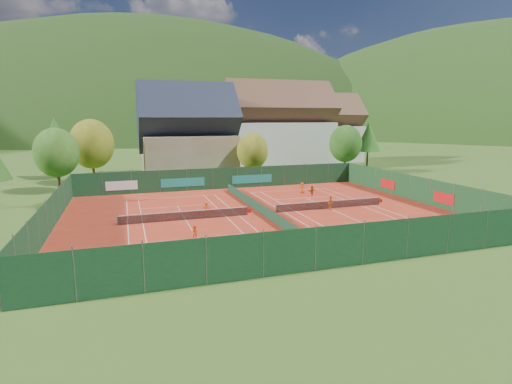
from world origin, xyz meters
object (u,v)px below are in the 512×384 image
(hotel_block_a, at_px, (279,131))
(player_left_far, at_px, (206,208))
(player_left_mid, at_px, (195,233))
(player_right_far_a, at_px, (302,188))
(player_right_far_b, at_px, (312,191))
(chalet, at_px, (188,137))
(player_left_near, at_px, (203,244))
(ball_hopper, at_px, (444,226))
(player_right_near, at_px, (330,203))
(hotel_block_b, at_px, (323,132))

(hotel_block_a, xyz_separation_m, player_left_far, (-21.62, -34.33, -6.69))
(player_left_mid, distance_m, player_right_far_a, 23.55)
(hotel_block_a, bearing_deg, player_right_far_b, -103.14)
(chalet, distance_m, player_left_near, 40.62)
(ball_hopper, distance_m, player_right_far_a, 21.05)
(player_left_mid, bearing_deg, player_left_near, -73.01)
(ball_hopper, distance_m, player_left_near, 21.41)
(chalet, height_order, player_left_far, chalet)
(player_right_far_b, bearing_deg, player_right_far_a, -106.70)
(player_left_near, distance_m, player_left_far, 11.78)
(chalet, bearing_deg, hotel_block_a, 17.53)
(player_right_far_b, bearing_deg, player_right_near, 54.80)
(chalet, height_order, hotel_block_a, hotel_block_a)
(chalet, relative_size, player_right_far_a, 11.07)
(chalet, distance_m, player_left_mid, 37.69)
(player_right_far_a, xyz_separation_m, player_right_far_b, (0.31, -2.31, -0.02))
(player_left_mid, relative_size, player_left_far, 0.90)
(hotel_block_a, xyz_separation_m, ball_hopper, (-2.78, -47.30, -6.83))
(player_left_far, height_order, player_right_far_b, player_right_far_b)
(hotel_block_a, xyz_separation_m, player_right_far_b, (-6.77, -29.01, -6.67))
(chalet, distance_m, hotel_block_b, 35.85)
(chalet, bearing_deg, player_right_far_b, -62.01)
(player_left_far, distance_m, player_right_near, 13.57)
(ball_hopper, distance_m, player_right_near, 12.08)
(player_left_mid, bearing_deg, ball_hopper, 3.84)
(hotel_block_a, height_order, player_left_mid, hotel_block_a)
(hotel_block_b, bearing_deg, player_left_mid, -126.93)
(player_left_mid, xyz_separation_m, player_right_far_a, (17.13, 16.15, 0.11))
(hotel_block_a, relative_size, player_left_near, 18.09)
(player_right_far_a, bearing_deg, hotel_block_a, -109.68)
(player_right_near, distance_m, player_right_far_a, 9.90)
(chalet, distance_m, hotel_block_a, 19.94)
(hotel_block_b, distance_m, player_left_mid, 63.89)
(player_left_near, distance_m, player_left_mid, 3.00)
(player_left_near, distance_m, player_right_near, 18.45)
(ball_hopper, relative_size, player_right_far_b, 0.56)
(chalet, bearing_deg, ball_hopper, -68.55)
(hotel_block_a, bearing_deg, player_right_near, -102.69)
(player_right_near, xyz_separation_m, player_right_far_a, (1.14, 9.83, -0.04))
(hotel_block_a, distance_m, player_right_far_a, 28.41)
(hotel_block_a, bearing_deg, player_left_near, -117.77)
(hotel_block_b, height_order, ball_hopper, hotel_block_b)
(chalet, height_order, hotel_block_b, chalet)
(player_left_far, bearing_deg, player_right_near, 178.45)
(player_right_near, relative_size, player_right_far_a, 1.06)
(chalet, relative_size, player_left_near, 13.57)
(hotel_block_b, height_order, player_right_far_b, hotel_block_b)
(player_left_mid, height_order, player_right_near, player_right_near)
(player_left_far, xyz_separation_m, player_right_far_a, (14.54, 7.64, 0.04))
(player_right_far_a, bearing_deg, player_left_mid, 38.50)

